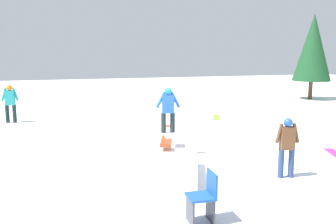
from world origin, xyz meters
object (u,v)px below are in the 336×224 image
pine_tree_near (313,48)px  main_rider_on_rail (168,111)px  folding_chair (203,199)px  loose_snowboard_lime (216,117)px  bystander_teal (10,101)px  rail_feature (168,137)px  bystander_brown (287,144)px

pine_tree_near → main_rider_on_rail: bearing=128.6°
main_rider_on_rail → folding_chair: main_rider_on_rail is taller
main_rider_on_rail → folding_chair: size_ratio=1.56×
loose_snowboard_lime → folding_chair: folding_chair is taller
folding_chair → main_rider_on_rail: bearing=174.0°
bystander_teal → pine_tree_near: (2.94, -16.57, 2.22)m
main_rider_on_rail → bystander_teal: size_ratio=0.89×
main_rider_on_rail → loose_snowboard_lime: 6.52m
rail_feature → main_rider_on_rail: size_ratio=1.75×
main_rider_on_rail → pine_tree_near: bearing=-42.0°
main_rider_on_rail → folding_chair: (-4.07, 0.60, -0.84)m
bystander_teal → loose_snowboard_lime: bearing=1.9°
rail_feature → loose_snowboard_lime: 6.42m
rail_feature → bystander_teal: (6.54, 4.69, 0.32)m
rail_feature → folding_chair: size_ratio=2.73×
main_rider_on_rail → bystander_brown: (-2.49, -2.08, -0.47)m
bystander_brown → pine_tree_near: (11.97, -9.79, 2.30)m
folding_chair → loose_snowboard_lime: bearing=157.2°
bystander_brown → folding_chair: bystander_brown is taller
folding_chair → pine_tree_near: (13.55, -12.48, 2.67)m
main_rider_on_rail → loose_snowboard_lime: main_rider_on_rail is taller
rail_feature → bystander_teal: bystander_teal is taller
rail_feature → main_rider_on_rail: main_rider_on_rail is taller
rail_feature → pine_tree_near: bearing=-31.6°
rail_feature → pine_tree_near: pine_tree_near is taller
loose_snowboard_lime → pine_tree_near: pine_tree_near is taller
loose_snowboard_lime → pine_tree_near: bearing=142.7°
loose_snowboard_lime → bystander_brown: bearing=12.4°
main_rider_on_rail → folding_chair: 4.20m
bystander_brown → main_rider_on_rail: bearing=-39.0°
bystander_brown → pine_tree_near: bearing=-118.1°
bystander_brown → bystander_teal: bearing=-42.0°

